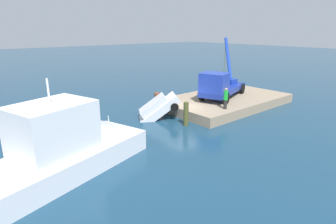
# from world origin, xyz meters

# --- Properties ---
(ground) EXTENTS (200.00, 200.00, 0.00)m
(ground) POSITION_xyz_m (0.00, 0.00, 0.00)
(ground) COLOR navy
(dock) EXTENTS (12.35, 7.23, 0.81)m
(dock) POSITION_xyz_m (-5.55, 0.00, 0.41)
(dock) COLOR gray
(dock) RESTS_ON ground
(crane_truck) EXTENTS (9.50, 6.98, 5.33)m
(crane_truck) POSITION_xyz_m (-4.71, 0.01, 2.12)
(crane_truck) COLOR navy
(crane_truck) RESTS_ON dock
(dock_worker) EXTENTS (0.34, 0.34, 1.74)m
(dock_worker) POSITION_xyz_m (-2.20, 2.68, 1.70)
(dock_worker) COLOR #272727
(dock_worker) RESTS_ON dock
(salvaged_car) EXTENTS (4.26, 3.55, 3.14)m
(salvaged_car) POSITION_xyz_m (2.21, -1.00, 0.68)
(salvaged_car) COLOR silver
(salvaged_car) RESTS_ON ground
(moored_yacht) EXTENTS (11.32, 6.32, 6.40)m
(moored_yacht) POSITION_xyz_m (9.95, 2.74, 0.70)
(moored_yacht) COLOR white
(moored_yacht) RESTS_ON ground
(piling_near) EXTENTS (0.44, 0.44, 1.94)m
(piling_near) POSITION_xyz_m (1.41, -1.74, 0.97)
(piling_near) COLOR brown
(piling_near) RESTS_ON ground
(piling_mid) EXTENTS (0.39, 0.39, 1.84)m
(piling_mid) POSITION_xyz_m (1.45, 1.88, 0.92)
(piling_mid) COLOR #4E4F24
(piling_mid) RESTS_ON ground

